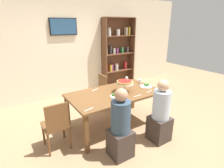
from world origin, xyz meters
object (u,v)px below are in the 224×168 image
at_px(diner_near_right, 160,115).
at_px(chair_head_west, 56,124).
at_px(deep_dish_pizza_stand, 125,83).
at_px(television, 63,27).
at_px(diner_near_left, 121,129).
at_px(cutlery_fork_near, 95,90).
at_px(bookshelf, 117,53).
at_px(salad_plate_far_diner, 115,96).
at_px(salad_plate_near_diner, 146,86).
at_px(cutlery_knife_near, 149,91).
at_px(water_glass_clear_near, 127,79).
at_px(water_glass_clear_far, 140,81).
at_px(cutlery_fork_far, 137,96).
at_px(dining_table, 115,96).
at_px(cutlery_knife_far, 89,109).
at_px(chair_far_right, 107,89).
at_px(beer_glass_amber_tall, 123,97).

height_order(diner_near_right, chair_head_west, diner_near_right).
bearing_deg(deep_dish_pizza_stand, television, 100.64).
relative_size(diner_near_left, cutlery_fork_near, 6.39).
xyz_separation_m(bookshelf, salad_plate_far_diner, (-1.56, -2.20, -0.36)).
height_order(salad_plate_near_diner, cutlery_knife_near, salad_plate_near_diner).
xyz_separation_m(diner_near_left, water_glass_clear_near, (1.04, 1.21, 0.31)).
xyz_separation_m(diner_near_right, water_glass_clear_near, (0.21, 1.25, 0.31)).
xyz_separation_m(water_glass_clear_far, cutlery_knife_near, (-0.19, -0.50, -0.04)).
bearing_deg(cutlery_knife_near, deep_dish_pizza_stand, 134.07).
bearing_deg(diner_near_left, diner_near_right, -93.25).
xyz_separation_m(cutlery_fork_near, cutlery_knife_near, (0.88, -0.67, 0.00)).
bearing_deg(chair_head_west, cutlery_fork_far, -10.96).
relative_size(cutlery_knife_near, cutlery_fork_far, 1.00).
bearing_deg(dining_table, bookshelf, 54.23).
relative_size(salad_plate_far_diner, cutlery_fork_near, 1.11).
bearing_deg(cutlery_knife_near, cutlery_knife_far, 167.39).
relative_size(chair_far_right, cutlery_fork_far, 4.83).
bearing_deg(deep_dish_pizza_stand, salad_plate_near_diner, -1.83).
bearing_deg(diner_near_right, chair_far_right, 3.57).
relative_size(chair_head_west, cutlery_knife_far, 4.83).
bearing_deg(salad_plate_far_diner, water_glass_clear_near, 39.74).
xyz_separation_m(bookshelf, television, (-1.67, 0.09, 0.83)).
xyz_separation_m(television, chair_head_west, (-0.98, -2.19, -1.47)).
height_order(bookshelf, deep_dish_pizza_stand, bookshelf).
bearing_deg(cutlery_fork_near, chair_far_right, -160.08).
bearing_deg(diner_near_left, cutlery_knife_near, -66.24).
xyz_separation_m(dining_table, beer_glass_amber_tall, (-0.12, -0.43, 0.16)).
xyz_separation_m(chair_head_west, salad_plate_near_diner, (1.96, 0.00, 0.27)).
bearing_deg(water_glass_clear_far, chair_far_right, 127.67).
bearing_deg(salad_plate_near_diner, chair_far_right, 116.30).
bearing_deg(salad_plate_near_diner, bookshelf, 71.71).
distance_m(television, cutlery_fork_far, 2.80).
bearing_deg(salad_plate_far_diner, cutlery_knife_near, -11.31).
height_order(diner_near_left, water_glass_clear_near, diner_near_left).
bearing_deg(bookshelf, chair_far_right, -133.57).
bearing_deg(cutlery_knife_near, water_glass_clear_far, 53.69).
relative_size(diner_near_left, chair_far_right, 1.32).
distance_m(television, salad_plate_far_diner, 2.58).
bearing_deg(water_glass_clear_near, beer_glass_amber_tall, -130.55).
distance_m(dining_table, cutlery_knife_far, 0.84).
height_order(salad_plate_far_diner, cutlery_knife_near, salad_plate_far_diner).
bearing_deg(beer_glass_amber_tall, deep_dish_pizza_stand, 50.34).
relative_size(chair_head_west, cutlery_fork_far, 4.83).
relative_size(salad_plate_far_diner, water_glass_clear_near, 1.76).
xyz_separation_m(salad_plate_near_diner, beer_glass_amber_tall, (-0.88, -0.35, 0.06)).
bearing_deg(cutlery_knife_far, salad_plate_far_diner, 2.85).
xyz_separation_m(dining_table, cutlery_knife_near, (0.62, -0.32, 0.08)).
height_order(deep_dish_pizza_stand, cutlery_fork_far, deep_dish_pizza_stand).
xyz_separation_m(salad_plate_far_diner, cutlery_fork_far, (0.37, -0.19, -0.02)).
bearing_deg(dining_table, cutlery_fork_far, -54.16).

